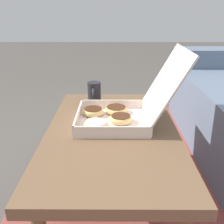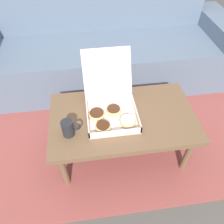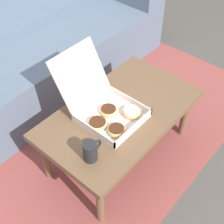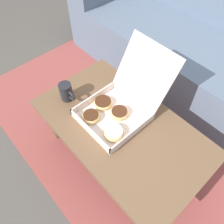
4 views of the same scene
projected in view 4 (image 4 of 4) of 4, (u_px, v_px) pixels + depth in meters
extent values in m
plane|color=#514C47|center=(135.00, 144.00, 1.52)|extent=(12.00, 12.00, 0.00)
cube|color=#994742|center=(163.00, 119.00, 1.63)|extent=(2.51, 1.86, 0.01)
cube|color=slate|center=(199.00, 78.00, 1.60)|extent=(1.91, 0.58, 0.43)
cube|color=slate|center=(111.00, 7.00, 2.06)|extent=(0.24, 0.78, 0.57)
cube|color=brown|center=(121.00, 128.00, 1.16)|extent=(0.94, 0.55, 0.04)
cylinder|color=brown|center=(52.00, 123.00, 1.41)|extent=(0.04, 0.04, 0.35)
cylinder|color=brown|center=(103.00, 90.00, 1.58)|extent=(0.04, 0.04, 0.35)
cylinder|color=brown|center=(198.00, 171.00, 1.22)|extent=(0.04, 0.04, 0.35)
cube|color=silver|center=(112.00, 117.00, 1.17)|extent=(0.32, 0.31, 0.01)
cube|color=silver|center=(90.00, 131.00, 1.09)|extent=(0.32, 0.01, 0.04)
cube|color=silver|center=(132.00, 100.00, 1.21)|extent=(0.32, 0.01, 0.04)
cube|color=silver|center=(94.00, 98.00, 1.22)|extent=(0.01, 0.31, 0.04)
cube|color=silver|center=(133.00, 133.00, 1.08)|extent=(0.01, 0.31, 0.04)
cube|color=silver|center=(145.00, 72.00, 1.11)|extent=(0.32, 0.15, 0.28)
torus|color=#E5BC75|center=(91.00, 116.00, 1.15)|extent=(0.10, 0.10, 0.03)
cylinder|color=#472614|center=(91.00, 115.00, 1.14)|extent=(0.08, 0.08, 0.01)
torus|color=#E5BC75|center=(119.00, 113.00, 1.16)|extent=(0.10, 0.10, 0.03)
cylinder|color=#472614|center=(119.00, 112.00, 1.16)|extent=(0.08, 0.08, 0.01)
torus|color=#E5BC75|center=(114.00, 133.00, 1.09)|extent=(0.10, 0.10, 0.03)
cylinder|color=white|center=(114.00, 132.00, 1.08)|extent=(0.09, 0.09, 0.02)
torus|color=#E5BC75|center=(103.00, 103.00, 1.21)|extent=(0.10, 0.10, 0.03)
cylinder|color=#472614|center=(103.00, 102.00, 1.20)|extent=(0.09, 0.09, 0.01)
cylinder|color=#232328|center=(66.00, 92.00, 1.21)|extent=(0.07, 0.07, 0.11)
torus|color=#232328|center=(71.00, 96.00, 1.19)|extent=(0.06, 0.01, 0.06)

